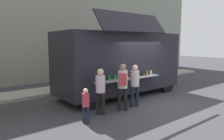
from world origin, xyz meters
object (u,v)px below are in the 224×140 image
(trash_bin, at_px, (142,73))
(child_near_queue, at_px, (86,103))
(food_truck_main, at_px, (120,62))
(customer_front_ordering, at_px, (135,82))
(customer_rear_waiting, at_px, (100,87))
(customer_mid_with_backpack, at_px, (123,82))

(trash_bin, distance_m, child_near_queue, 8.34)
(food_truck_main, bearing_deg, child_near_queue, -147.12)
(trash_bin, height_order, customer_front_ordering, customer_front_ordering)
(food_truck_main, relative_size, customer_rear_waiting, 3.74)
(customer_front_ordering, bearing_deg, child_near_queue, 117.24)
(customer_front_ordering, xyz_separation_m, customer_rear_waiting, (-1.58, 0.06, -0.02))
(food_truck_main, distance_m, customer_front_ordering, 1.96)
(customer_front_ordering, distance_m, child_near_queue, 2.44)
(food_truck_main, height_order, customer_mid_with_backpack, food_truck_main)
(customer_mid_with_backpack, bearing_deg, customer_rear_waiting, 119.67)
(trash_bin, height_order, customer_mid_with_backpack, customer_mid_with_backpack)
(customer_mid_with_backpack, xyz_separation_m, child_near_queue, (-1.65, -0.18, -0.40))
(customer_mid_with_backpack, height_order, child_near_queue, customer_mid_with_backpack)
(food_truck_main, height_order, trash_bin, food_truck_main)
(customer_front_ordering, height_order, customer_rear_waiting, customer_front_ordering)
(trash_bin, relative_size, customer_rear_waiting, 0.55)
(food_truck_main, distance_m, trash_bin, 4.75)
(trash_bin, bearing_deg, customer_mid_with_backpack, -142.85)
(food_truck_main, xyz_separation_m, customer_mid_with_backpack, (-1.50, -1.83, -0.53))
(trash_bin, bearing_deg, customer_front_ordering, -139.64)
(customer_rear_waiting, bearing_deg, food_truck_main, 13.84)
(trash_bin, distance_m, customer_front_ordering, 6.24)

